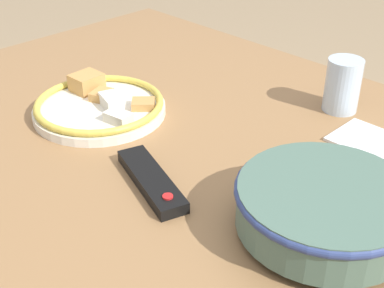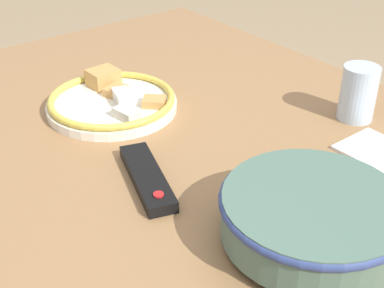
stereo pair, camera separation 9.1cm
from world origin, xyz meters
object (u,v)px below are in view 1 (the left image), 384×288
tv_remote (151,180)px  drinking_glass (343,85)px  noodle_bowl (325,207)px  food_plate (100,106)px

tv_remote → drinking_glass: 0.46m
noodle_bowl → food_plate: 0.53m
food_plate → tv_remote: (-0.27, 0.09, -0.01)m
noodle_bowl → food_plate: (0.53, 0.01, -0.03)m
noodle_bowl → tv_remote: size_ratio=1.33×
noodle_bowl → tv_remote: (0.26, 0.10, -0.04)m
tv_remote → drinking_glass: (-0.07, -0.46, 0.05)m
noodle_bowl → food_plate: noodle_bowl is taller
noodle_bowl → tv_remote: bearing=20.6°
food_plate → drinking_glass: (-0.33, -0.36, 0.04)m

